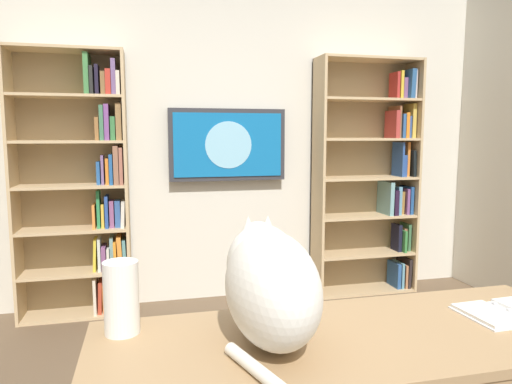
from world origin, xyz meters
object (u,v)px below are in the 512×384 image
(bookshelf_left, at_px, (375,177))
(cat, at_px, (269,281))
(bookshelf_right, at_px, (86,186))
(wall_mounted_tv, at_px, (228,145))
(open_binder, at_px, (509,312))
(desk, at_px, (358,370))
(paper_towel_roll, at_px, (121,298))

(bookshelf_left, bearing_deg, cat, 55.67)
(bookshelf_right, relative_size, cat, 3.23)
(bookshelf_left, bearing_deg, wall_mounted_tv, -3.61)
(open_binder, bearing_deg, desk, 4.75)
(paper_towel_roll, bearing_deg, desk, 163.79)
(wall_mounted_tv, distance_m, paper_towel_roll, 2.40)
(bookshelf_right, height_order, wall_mounted_tv, bookshelf_right)
(desk, distance_m, open_binder, 0.61)
(bookshelf_left, xyz_separation_m, open_binder, (0.70, 2.32, -0.26))
(wall_mounted_tv, relative_size, desk, 0.57)
(cat, bearing_deg, paper_towel_roll, -18.55)
(wall_mounted_tv, distance_m, open_binder, 2.52)
(open_binder, bearing_deg, bookshelf_left, -106.88)
(paper_towel_roll, bearing_deg, bookshelf_left, -133.06)
(bookshelf_right, height_order, desk, bookshelf_right)
(bookshelf_right, bearing_deg, desk, 114.27)
(desk, xyz_separation_m, paper_towel_roll, (0.72, -0.21, 0.22))
(wall_mounted_tv, xyz_separation_m, cat, (0.30, 2.39, -0.36))
(open_binder, relative_size, paper_towel_roll, 1.46)
(desk, xyz_separation_m, open_binder, (-0.60, -0.05, 0.11))
(bookshelf_left, xyz_separation_m, bookshelf_right, (2.36, 0.00, -0.02))
(desk, bearing_deg, paper_towel_roll, -16.21)
(desk, bearing_deg, bookshelf_left, -118.76)
(cat, bearing_deg, open_binder, 179.28)
(desk, height_order, open_binder, open_binder)
(cat, height_order, paper_towel_roll, cat)
(bookshelf_right, bearing_deg, wall_mounted_tv, -175.54)
(bookshelf_right, relative_size, paper_towel_roll, 8.49)
(bookshelf_left, bearing_deg, open_binder, 73.12)
(bookshelf_left, xyz_separation_m, paper_towel_roll, (2.02, 2.16, -0.15))
(desk, bearing_deg, open_binder, -175.25)
(open_binder, bearing_deg, bookshelf_right, -54.31)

